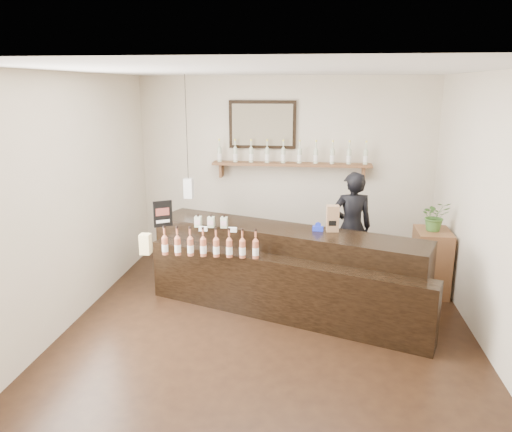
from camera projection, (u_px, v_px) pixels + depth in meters
The scene contains 10 objects.
ground at pixel (269, 327), 5.65m from camera, with size 5.00×5.00×0.00m, color black.
room_shell at pixel (270, 179), 5.22m from camera, with size 5.00×5.00×5.00m.
back_wall_decor at pixel (274, 147), 7.51m from camera, with size 2.66×0.96×1.69m.
counter at pixel (283, 272), 6.07m from camera, with size 3.46×2.07×1.13m.
promo_sign at pixel (163, 214), 6.11m from camera, with size 0.21×0.14×0.32m.
paper_bag at pixel (333, 218), 5.91m from camera, with size 0.15×0.12×0.31m.
tape_dispenser at pixel (318, 228), 5.95m from camera, with size 0.13×0.06×0.11m.
side_cabinet at pixel (431, 262), 6.49m from camera, with size 0.44×0.60×0.85m.
potted_plant at pixel (435, 216), 6.33m from camera, with size 0.35×0.30×0.39m, color #416F2C.
shopkeeper at pixel (352, 220), 6.80m from camera, with size 0.64×0.42×1.74m, color black.
Camera 1 is at (0.48, -5.13, 2.64)m, focal length 35.00 mm.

